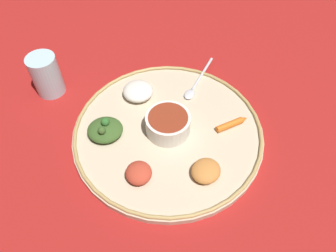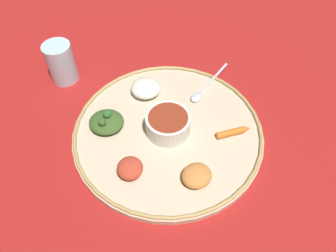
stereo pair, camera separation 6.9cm
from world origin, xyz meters
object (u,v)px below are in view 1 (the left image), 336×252
at_px(carrot_near_spoon, 232,124).
at_px(spoon, 196,84).
at_px(greens_pile, 105,130).
at_px(drinking_glass, 47,77).
at_px(center_bowl, 168,123).

bearing_deg(carrot_near_spoon, spoon, 118.68).
height_order(greens_pile, carrot_near_spoon, greens_pile).
xyz_separation_m(spoon, drinking_glass, (-0.36, 0.01, 0.03)).
height_order(spoon, greens_pile, greens_pile).
height_order(spoon, drinking_glass, drinking_glass).
bearing_deg(spoon, drinking_glass, 179.16).
bearing_deg(center_bowl, drinking_glass, 153.51).
xyz_separation_m(center_bowl, drinking_glass, (-0.29, 0.14, 0.01)).
bearing_deg(drinking_glass, center_bowl, -26.49).
height_order(carrot_near_spoon, drinking_glass, drinking_glass).
height_order(center_bowl, spoon, center_bowl).
xyz_separation_m(carrot_near_spoon, drinking_glass, (-0.43, 0.13, 0.02)).
height_order(spoon, carrot_near_spoon, carrot_near_spoon).
bearing_deg(spoon, carrot_near_spoon, -61.32).
distance_m(center_bowl, greens_pile, 0.14).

